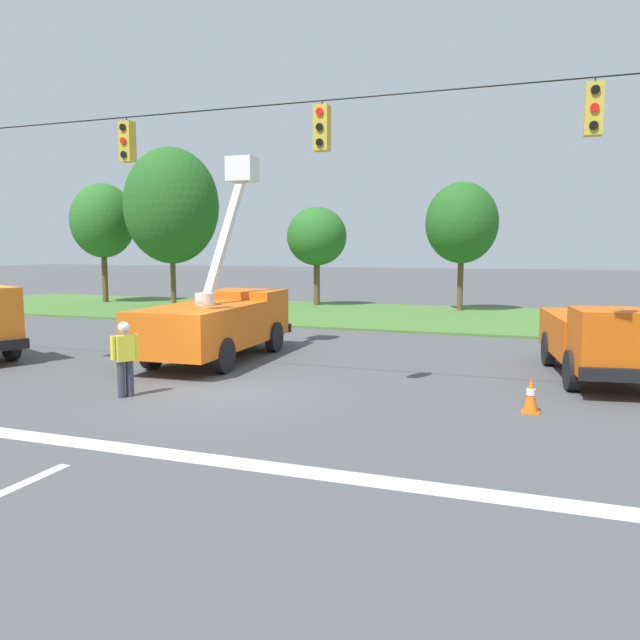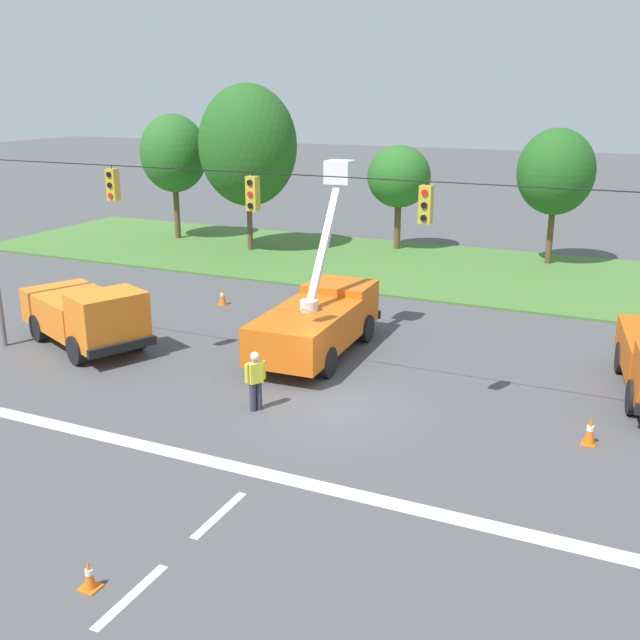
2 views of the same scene
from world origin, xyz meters
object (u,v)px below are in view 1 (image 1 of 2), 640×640
utility_truck_support_near (602,338)px  traffic_cone_mid_left (531,394)px  traffic_cone_mid_right (128,324)px  utility_truck_bucket_lift (218,318)px  tree_east (462,223)px  road_worker (125,355)px  tree_west (171,206)px  tree_centre (317,237)px  tree_far_west (103,221)px

utility_truck_support_near → traffic_cone_mid_left: size_ratio=7.97×
traffic_cone_mid_right → utility_truck_bucket_lift: bearing=-31.6°
utility_truck_bucket_lift → utility_truck_support_near: utility_truck_bucket_lift is taller
tree_east → road_worker: size_ratio=3.96×
tree_west → traffic_cone_mid_right: 12.39m
tree_east → traffic_cone_mid_left: (4.16, -20.95, -4.43)m
tree_west → tree_centre: size_ratio=1.56×
road_worker → traffic_cone_mid_left: (8.91, 1.72, -0.61)m
road_worker → traffic_cone_mid_right: 11.28m
tree_centre → utility_truck_bucket_lift: size_ratio=0.87×
utility_truck_support_near → tree_far_west: bearing=152.2°
tree_west → tree_centre: tree_west is taller
utility_truck_support_near → road_worker: bearing=-150.6°
tree_far_west → tree_centre: 13.57m
tree_east → traffic_cone_mid_left: size_ratio=8.90×
traffic_cone_mid_left → traffic_cone_mid_right: bearing=154.9°
tree_centre → traffic_cone_mid_left: (12.62, -21.28, -3.76)m
traffic_cone_mid_left → road_worker: bearing=-169.1°
utility_truck_bucket_lift → traffic_cone_mid_right: utility_truck_bucket_lift is taller
tree_far_west → traffic_cone_mid_left: 32.33m
road_worker → tree_east: bearing=78.2°
traffic_cone_mid_right → tree_west: bearing=113.7°
tree_west → utility_truck_support_near: (21.75, -13.26, -4.79)m
tree_far_west → traffic_cone_mid_left: size_ratio=9.51×
traffic_cone_mid_right → traffic_cone_mid_left: bearing=-25.1°
tree_east → traffic_cone_mid_left: bearing=-78.8°
tree_west → utility_truck_bucket_lift: size_ratio=1.35×
utility_truck_bucket_lift → utility_truck_support_near: bearing=4.1°
tree_west → road_worker: (11.18, -19.21, -4.88)m
road_worker → traffic_cone_mid_right: bearing=126.6°
utility_truck_bucket_lift → utility_truck_support_near: (10.98, 0.78, -0.21)m
utility_truck_support_near → traffic_cone_mid_left: utility_truck_support_near is taller
tree_far_west → tree_east: (21.75, 2.21, -0.35)m
traffic_cone_mid_right → tree_centre: bearing=77.8°
road_worker → traffic_cone_mid_left: bearing=10.9°
tree_east → tree_centre: bearing=177.8°
utility_truck_bucket_lift → road_worker: 5.19m
tree_centre → tree_far_west: bearing=-169.2°
utility_truck_support_near → traffic_cone_mid_right: bearing=169.9°
tree_east → utility_truck_bucket_lift: bearing=-106.4°
tree_centre → traffic_cone_mid_left: bearing=-59.3°
tree_centre → traffic_cone_mid_right: (-3.02, -13.95, -3.76)m
tree_west → tree_east: tree_west is taller
tree_far_west → utility_truck_bucket_lift: 22.89m
tree_far_west → tree_east: tree_far_west is taller
traffic_cone_mid_left → tree_west: bearing=138.9°
tree_far_west → traffic_cone_mid_right: bearing=-48.0°
traffic_cone_mid_right → tree_far_west: bearing=132.0°
tree_east → traffic_cone_mid_right: bearing=-130.1°
tree_far_west → utility_truck_bucket_lift: bearing=-42.7°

